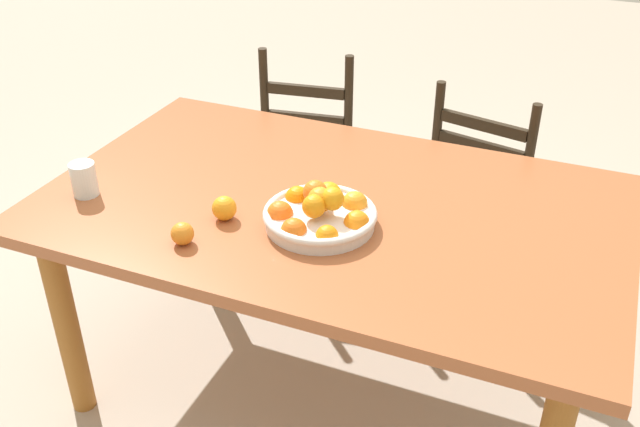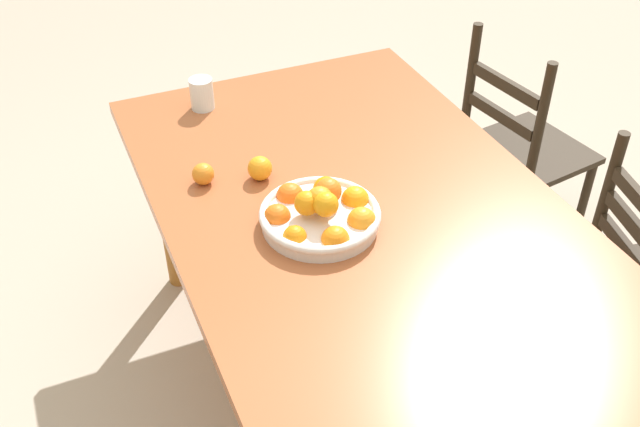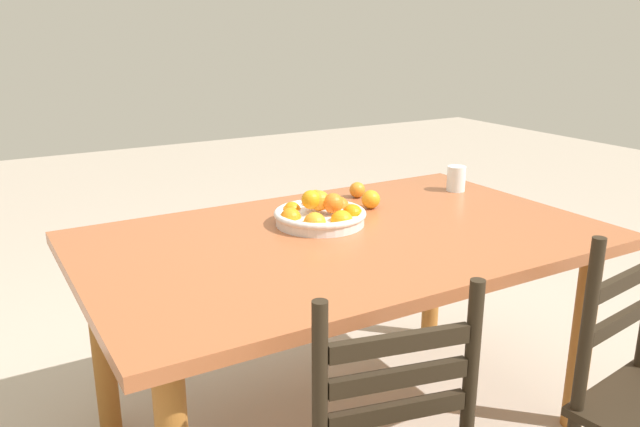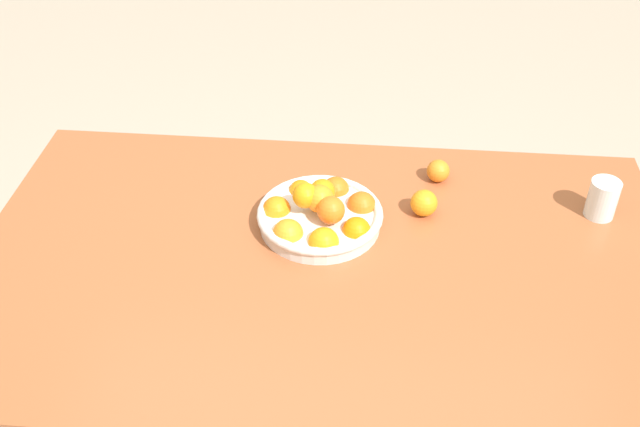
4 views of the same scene
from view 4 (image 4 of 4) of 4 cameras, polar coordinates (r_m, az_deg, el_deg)
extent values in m
cube|color=#A25732|center=(1.91, 0.20, -4.08)|extent=(1.78, 1.09, 0.04)
cylinder|color=#9B5D25|center=(2.56, 18.42, -5.04)|extent=(0.08, 0.08, 0.73)
cylinder|color=#9B5D25|center=(2.63, -15.83, -3.05)|extent=(0.08, 0.08, 0.73)
cylinder|color=silver|center=(1.99, 0.00, -0.45)|extent=(0.32, 0.32, 0.04)
torus|color=silver|center=(1.98, 0.00, 0.01)|extent=(0.33, 0.33, 0.02)
sphere|color=orange|center=(2.00, -3.29, 0.25)|extent=(0.08, 0.08, 0.08)
sphere|color=orange|center=(1.92, -2.43, -1.57)|extent=(0.08, 0.08, 0.08)
sphere|color=orange|center=(1.89, 0.20, -2.21)|extent=(0.08, 0.08, 0.08)
sphere|color=orange|center=(1.93, 2.77, -1.34)|extent=(0.07, 0.07, 0.07)
sphere|color=orange|center=(2.01, 3.15, 0.57)|extent=(0.08, 0.08, 0.08)
sphere|color=orange|center=(2.07, 1.19, 1.79)|extent=(0.08, 0.08, 0.08)
sphere|color=orange|center=(2.06, -1.46, 1.67)|extent=(0.07, 0.07, 0.07)
sphere|color=orange|center=(1.95, -1.11, 1.38)|extent=(0.07, 0.07, 0.07)
sphere|color=orange|center=(1.95, -0.09, 1.17)|extent=(0.07, 0.07, 0.07)
sphere|color=orange|center=(1.92, 0.83, 0.26)|extent=(0.07, 0.07, 0.07)
sphere|color=orange|center=(1.95, -0.04, 1.13)|extent=(0.07, 0.07, 0.07)
sphere|color=orange|center=(1.98, 0.18, 1.67)|extent=(0.07, 0.07, 0.07)
sphere|color=orange|center=(2.17, 8.92, 3.20)|extent=(0.07, 0.07, 0.07)
sphere|color=orange|center=(2.04, 7.86, 0.79)|extent=(0.07, 0.07, 0.07)
cylinder|color=silver|center=(2.14, 20.56, 1.05)|extent=(0.08, 0.08, 0.11)
camera|label=1|loc=(3.29, -11.36, 35.01)|focal=40.30mm
camera|label=2|loc=(2.70, -37.55, 32.21)|focal=41.69mm
camera|label=3|loc=(1.40, -82.03, -24.33)|focal=35.60mm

